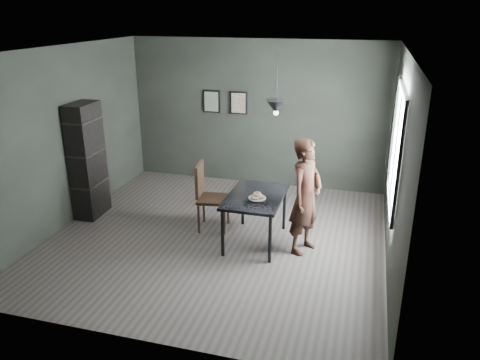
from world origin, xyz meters
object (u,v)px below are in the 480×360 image
(cafe_table, at_px, (256,201))
(pendant_lamp, at_px, (276,107))
(wood_chair, at_px, (207,192))
(shelf_unit, at_px, (87,161))
(woman, at_px, (306,197))
(white_plate, at_px, (257,199))

(cafe_table, relative_size, pendant_lamp, 1.39)
(wood_chair, distance_m, shelf_unit, 2.11)
(cafe_table, xyz_separation_m, pendant_lamp, (0.25, 0.10, 1.38))
(woman, xyz_separation_m, wood_chair, (-1.58, 0.32, -0.22))
(white_plate, xyz_separation_m, woman, (0.68, 0.06, 0.08))
(woman, bearing_deg, shelf_unit, 108.63)
(wood_chair, relative_size, shelf_unit, 0.56)
(woman, distance_m, shelf_unit, 3.67)
(woman, bearing_deg, wood_chair, 101.90)
(white_plate, bearing_deg, shelf_unit, 173.11)
(wood_chair, relative_size, pendant_lamp, 1.25)
(cafe_table, distance_m, white_plate, 0.15)
(woman, bearing_deg, pendant_lamp, 95.34)
(woman, bearing_deg, cafe_table, 108.85)
(white_plate, bearing_deg, wood_chair, 157.01)
(white_plate, distance_m, wood_chair, 0.98)
(white_plate, relative_size, pendant_lamp, 0.27)
(pendant_lamp, bearing_deg, cafe_table, -158.20)
(white_plate, distance_m, pendant_lamp, 1.33)
(white_plate, xyz_separation_m, wood_chair, (-0.89, 0.38, -0.14))
(white_plate, bearing_deg, cafe_table, 113.34)
(cafe_table, relative_size, wood_chair, 1.11)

